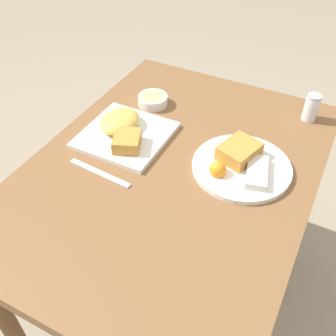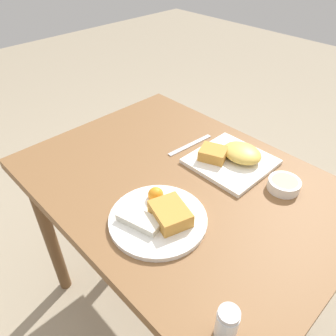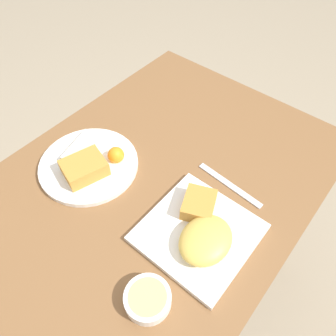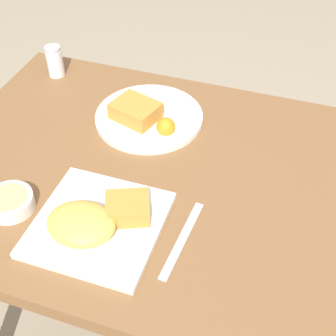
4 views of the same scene
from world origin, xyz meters
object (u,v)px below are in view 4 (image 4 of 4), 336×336
object	(u,v)px
salt_shaker	(55,63)
butter_knife	(182,240)
plate_square_near	(96,222)
sauce_ramekin	(10,202)
plate_oval_far	(148,115)

from	to	relation	value
salt_shaker	butter_knife	distance (m)	0.66
plate_square_near	sauce_ramekin	world-z (taller)	plate_square_near
plate_square_near	sauce_ramekin	distance (m)	0.18
salt_shaker	plate_oval_far	bearing A→B (deg)	-19.78
sauce_ramekin	salt_shaker	size ratio (longest dim) A/B	1.11
butter_knife	plate_square_near	bearing A→B (deg)	103.44
plate_square_near	butter_knife	size ratio (longest dim) A/B	1.23
plate_square_near	sauce_ramekin	xyz separation A→B (m)	(-0.18, -0.00, -0.00)
plate_oval_far	sauce_ramekin	world-z (taller)	plate_oval_far
plate_oval_far	butter_knife	world-z (taller)	plate_oval_far
salt_shaker	butter_knife	world-z (taller)	salt_shaker
plate_square_near	salt_shaker	world-z (taller)	salt_shaker
plate_oval_far	plate_square_near	bearing A→B (deg)	-86.05
plate_square_near	sauce_ramekin	size ratio (longest dim) A/B	2.53
salt_shaker	sauce_ramekin	bearing A→B (deg)	-72.35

